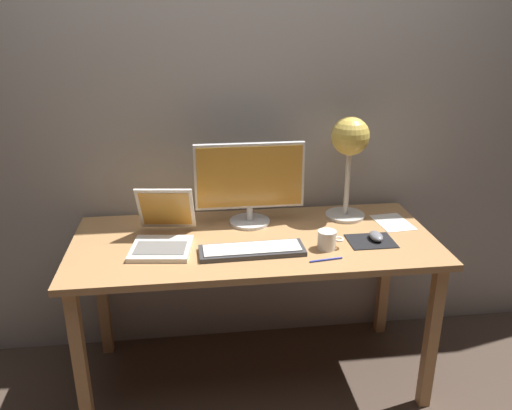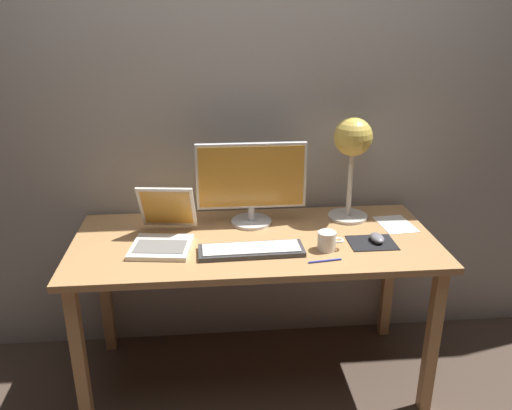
{
  "view_description": "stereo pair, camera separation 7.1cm",
  "coord_description": "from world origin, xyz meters",
  "px_view_note": "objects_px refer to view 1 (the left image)",
  "views": [
    {
      "loc": [
        -0.26,
        -2.09,
        1.72
      ],
      "look_at": [
        0.0,
        -0.05,
        0.92
      ],
      "focal_mm": 36.74,
      "sensor_mm": 36.0,
      "label": 1
    },
    {
      "loc": [
        -0.18,
        -2.1,
        1.72
      ],
      "look_at": [
        0.0,
        -0.05,
        0.92
      ],
      "focal_mm": 36.74,
      "sensor_mm": 36.0,
      "label": 2
    }
  ],
  "objects_px": {
    "keyboard_main": "(252,250)",
    "coffee_mug": "(327,240)",
    "monitor": "(250,181)",
    "desk_lamp": "(350,145)",
    "pen": "(326,260)",
    "laptop": "(163,229)",
    "mouse": "(376,236)"
  },
  "relations": [
    {
      "from": "keyboard_main",
      "to": "coffee_mug",
      "type": "xyz_separation_m",
      "value": [
        0.32,
        0.0,
        0.03
      ]
    },
    {
      "from": "monitor",
      "to": "desk_lamp",
      "type": "bearing_deg",
      "value": 2.9
    },
    {
      "from": "monitor",
      "to": "pen",
      "type": "height_order",
      "value": "monitor"
    },
    {
      "from": "monitor",
      "to": "keyboard_main",
      "type": "bearing_deg",
      "value": -95.53
    },
    {
      "from": "keyboard_main",
      "to": "desk_lamp",
      "type": "height_order",
      "value": "desk_lamp"
    },
    {
      "from": "coffee_mug",
      "to": "desk_lamp",
      "type": "bearing_deg",
      "value": 62.22
    },
    {
      "from": "laptop",
      "to": "coffee_mug",
      "type": "xyz_separation_m",
      "value": [
        0.69,
        -0.14,
        -0.02
      ]
    },
    {
      "from": "monitor",
      "to": "desk_lamp",
      "type": "distance_m",
      "value": 0.49
    },
    {
      "from": "monitor",
      "to": "laptop",
      "type": "bearing_deg",
      "value": -157.06
    },
    {
      "from": "coffee_mug",
      "to": "pen",
      "type": "xyz_separation_m",
      "value": [
        -0.03,
        -0.11,
        -0.04
      ]
    },
    {
      "from": "keyboard_main",
      "to": "pen",
      "type": "height_order",
      "value": "keyboard_main"
    },
    {
      "from": "keyboard_main",
      "to": "laptop",
      "type": "bearing_deg",
      "value": 158.47
    },
    {
      "from": "monitor",
      "to": "coffee_mug",
      "type": "relative_size",
      "value": 4.44
    },
    {
      "from": "keyboard_main",
      "to": "pen",
      "type": "xyz_separation_m",
      "value": [
        0.29,
        -0.11,
        -0.01
      ]
    },
    {
      "from": "keyboard_main",
      "to": "desk_lamp",
      "type": "distance_m",
      "value": 0.7
    },
    {
      "from": "laptop",
      "to": "desk_lamp",
      "type": "distance_m",
      "value": 0.93
    },
    {
      "from": "keyboard_main",
      "to": "mouse",
      "type": "relative_size",
      "value": 4.62
    },
    {
      "from": "laptop",
      "to": "pen",
      "type": "height_order",
      "value": "laptop"
    },
    {
      "from": "desk_lamp",
      "to": "coffee_mug",
      "type": "bearing_deg",
      "value": -117.78
    },
    {
      "from": "mouse",
      "to": "pen",
      "type": "height_order",
      "value": "mouse"
    },
    {
      "from": "keyboard_main",
      "to": "pen",
      "type": "bearing_deg",
      "value": -20.33
    },
    {
      "from": "laptop",
      "to": "monitor",
      "type": "bearing_deg",
      "value": 22.94
    },
    {
      "from": "laptop",
      "to": "coffee_mug",
      "type": "relative_size",
      "value": 3.22
    },
    {
      "from": "mouse",
      "to": "laptop",
      "type": "bearing_deg",
      "value": 174.44
    },
    {
      "from": "desk_lamp",
      "to": "pen",
      "type": "bearing_deg",
      "value": -115.09
    },
    {
      "from": "pen",
      "to": "laptop",
      "type": "bearing_deg",
      "value": 158.99
    },
    {
      "from": "monitor",
      "to": "desk_lamp",
      "type": "height_order",
      "value": "desk_lamp"
    },
    {
      "from": "monitor",
      "to": "pen",
      "type": "xyz_separation_m",
      "value": [
        0.26,
        -0.42,
        -0.21
      ]
    },
    {
      "from": "desk_lamp",
      "to": "pen",
      "type": "xyz_separation_m",
      "value": [
        -0.21,
        -0.44,
        -0.36
      ]
    },
    {
      "from": "laptop",
      "to": "coffee_mug",
      "type": "height_order",
      "value": "laptop"
    },
    {
      "from": "keyboard_main",
      "to": "mouse",
      "type": "xyz_separation_m",
      "value": [
        0.55,
        0.06,
        0.01
      ]
    },
    {
      "from": "monitor",
      "to": "pen",
      "type": "relative_size",
      "value": 3.61
    }
  ]
}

